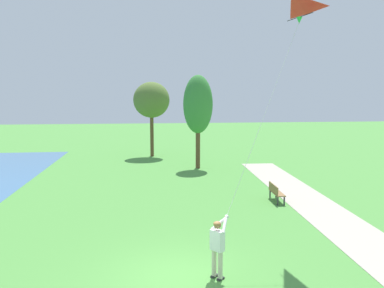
% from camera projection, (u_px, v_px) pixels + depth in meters
% --- Properties ---
extents(ground_plane, '(120.00, 120.00, 0.00)m').
position_uv_depth(ground_plane, '(175.00, 277.00, 11.56)').
color(ground_plane, '#4C8E3D').
extents(walkway_path, '(3.44, 32.06, 0.02)m').
position_uv_depth(walkway_path, '(364.00, 241.00, 14.32)').
color(walkway_path, '#ADA393').
rests_on(walkway_path, ground).
extents(person_kite_flyer, '(0.61, 0.57, 1.83)m').
position_uv_depth(person_kite_flyer, '(218.00, 244.00, 11.34)').
color(person_kite_flyer, '#232328').
rests_on(person_kite_flyer, ground).
extents(flying_kite, '(3.10, 3.13, 6.79)m').
position_uv_depth(flying_kite, '(291.00, 10.00, 13.19)').
color(flying_kite, red).
extents(park_bench_near_walkway, '(0.49, 1.51, 0.88)m').
position_uv_depth(park_bench_near_walkway, '(276.00, 191.00, 19.56)').
color(park_bench_near_walkway, olive).
rests_on(park_bench_near_walkway, ground).
extents(tree_treeline_right, '(3.05, 2.64, 6.31)m').
position_uv_depth(tree_treeline_right, '(151.00, 100.00, 33.14)').
color(tree_treeline_right, brown).
rests_on(tree_treeline_right, ground).
extents(tree_lakeside_near, '(2.10, 1.87, 6.65)m').
position_uv_depth(tree_lakeside_near, '(198.00, 105.00, 27.81)').
color(tree_lakeside_near, brown).
rests_on(tree_lakeside_near, ground).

